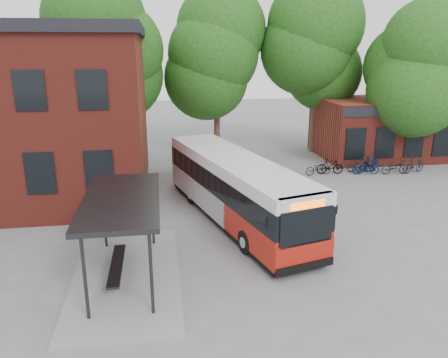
{
  "coord_description": "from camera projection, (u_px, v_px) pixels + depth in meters",
  "views": [
    {
      "loc": [
        -3.2,
        -14.44,
        7.46
      ],
      "look_at": [
        -0.53,
        3.35,
        2.0
      ],
      "focal_mm": 35.0,
      "sensor_mm": 36.0,
      "label": 1
    }
  ],
  "objects": [
    {
      "name": "ground",
      "position": [
        251.0,
        255.0,
        16.29
      ],
      "size": [
        100.0,
        100.0,
        0.0
      ],
      "primitive_type": "plane",
      "color": "slate"
    },
    {
      "name": "bicycle_0",
      "position": [
        318.0,
        168.0,
        26.36
      ],
      "size": [
        1.73,
        0.8,
        0.88
      ],
      "primitive_type": "imported",
      "rotation": [
        0.0,
        0.0,
        1.71
      ],
      "color": "#272730",
      "rests_on": "ground"
    },
    {
      "name": "tree_1",
      "position": [
        217.0,
        80.0,
        31.01
      ],
      "size": [
        7.92,
        7.92,
        10.4
      ],
      "primitive_type": null,
      "color": "#1B4B14",
      "rests_on": "ground"
    },
    {
      "name": "shop_row",
      "position": [
        417.0,
        127.0,
        31.09
      ],
      "size": [
        14.0,
        6.2,
        4.0
      ],
      "primitive_type": null,
      "color": "maroon",
      "rests_on": "ground"
    },
    {
      "name": "bicycle_3",
      "position": [
        367.0,
        164.0,
        26.79
      ],
      "size": [
        1.85,
        1.08,
        1.07
      ],
      "primitive_type": "imported",
      "rotation": [
        0.0,
        0.0,
        1.92
      ],
      "color": "#292622",
      "rests_on": "ground"
    },
    {
      "name": "tree_0",
      "position": [
        114.0,
        78.0,
        28.98
      ],
      "size": [
        7.92,
        7.92,
        11.0
      ],
      "primitive_type": null,
      "color": "#1B4B14",
      "rests_on": "ground"
    },
    {
      "name": "tree_2",
      "position": [
        316.0,
        76.0,
        30.97
      ],
      "size": [
        7.92,
        7.92,
        11.0
      ],
      "primitive_type": null,
      "color": "#1B4B14",
      "rests_on": "ground"
    },
    {
      "name": "city_bus",
      "position": [
        235.0,
        189.0,
        19.27
      ],
      "size": [
        5.25,
        11.49,
        2.86
      ],
      "primitive_type": null,
      "rotation": [
        0.0,
        0.0,
        0.26
      ],
      "color": "#AD1A0F",
      "rests_on": "ground"
    },
    {
      "name": "bicycle_2",
      "position": [
        361.0,
        165.0,
        27.0
      ],
      "size": [
        1.74,
        0.81,
        0.88
      ],
      "primitive_type": "imported",
      "rotation": [
        0.0,
        0.0,
        1.43
      ],
      "color": "black",
      "rests_on": "ground"
    },
    {
      "name": "bicycle_5",
      "position": [
        370.0,
        163.0,
        27.34
      ],
      "size": [
        1.72,
        1.09,
        1.0
      ],
      "primitive_type": "imported",
      "rotation": [
        0.0,
        0.0,
        1.98
      ],
      "color": "#091C57",
      "rests_on": "ground"
    },
    {
      "name": "tree_3",
      "position": [
        411.0,
        92.0,
        28.15
      ],
      "size": [
        7.04,
        7.04,
        9.28
      ],
      "primitive_type": null,
      "color": "#1B4B14",
      "rests_on": "ground"
    },
    {
      "name": "bicycle_4",
      "position": [
        366.0,
        168.0,
        26.49
      ],
      "size": [
        1.69,
        0.72,
        0.87
      ],
      "primitive_type": "imported",
      "rotation": [
        0.0,
        0.0,
        1.48
      ],
      "color": "navy",
      "rests_on": "ground"
    },
    {
      "name": "bicycle_6",
      "position": [
        395.0,
        167.0,
        26.56
      ],
      "size": [
        1.73,
        0.62,
        0.9
      ],
      "primitive_type": "imported",
      "rotation": [
        0.0,
        0.0,
        1.58
      ],
      "color": "#22212C",
      "rests_on": "ground"
    },
    {
      "name": "bicycle_7",
      "position": [
        414.0,
        165.0,
        26.8
      ],
      "size": [
        1.83,
        1.03,
        1.06
      ],
      "primitive_type": "imported",
      "rotation": [
        0.0,
        0.0,
        1.89
      ],
      "color": "black",
      "rests_on": "ground"
    },
    {
      "name": "bus_shelter",
      "position": [
        124.0,
        238.0,
        14.28
      ],
      "size": [
        3.6,
        7.0,
        2.9
      ],
      "primitive_type": null,
      "color": "#2A2A2D",
      "rests_on": "ground"
    },
    {
      "name": "bike_rail",
      "position": [
        364.0,
        169.0,
        27.02
      ],
      "size": [
        5.2,
        0.1,
        0.38
      ],
      "primitive_type": null,
      "color": "#2A2A2D",
      "rests_on": "ground"
    },
    {
      "name": "bicycle_1",
      "position": [
        330.0,
        166.0,
        26.57
      ],
      "size": [
        1.67,
        0.67,
        0.98
      ],
      "primitive_type": "imported",
      "rotation": [
        0.0,
        0.0,
        1.43
      ],
      "color": "black",
      "rests_on": "ground"
    }
  ]
}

